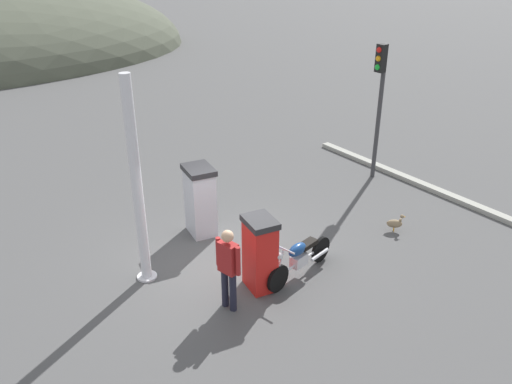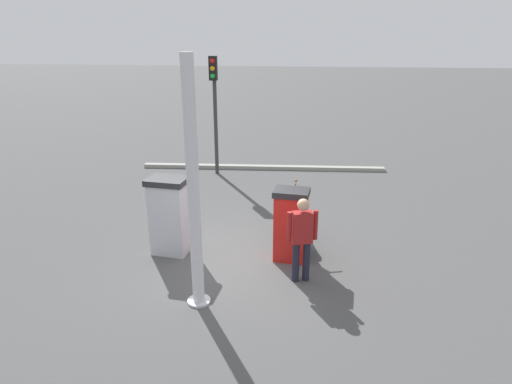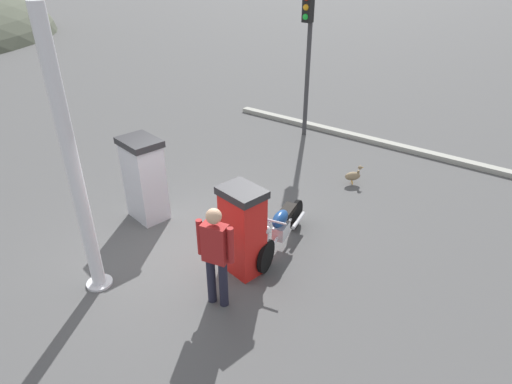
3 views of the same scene
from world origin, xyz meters
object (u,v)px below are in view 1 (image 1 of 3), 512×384
object	(u,v)px
fuel_pump_near	(260,253)
motorcycle_near_pump	(300,257)
fuel_pump_far	(200,200)
attendant_person	(228,265)
wandering_duck	(395,223)
canopy_support_pole	(137,188)
roadside_traffic_light	(380,89)

from	to	relation	value
fuel_pump_near	motorcycle_near_pump	distance (m)	0.92
fuel_pump_far	attendant_person	xyz separation A→B (m)	(-0.83, -2.74, 0.10)
motorcycle_near_pump	attendant_person	distance (m)	1.76
wandering_duck	attendant_person	bearing A→B (deg)	-175.49
wandering_duck	canopy_support_pole	bearing A→B (deg)	166.40
attendant_person	fuel_pump_far	bearing A→B (deg)	73.20
fuel_pump_far	canopy_support_pole	xyz separation A→B (m)	(-1.76, -1.03, 1.15)
attendant_person	wandering_duck	size ratio (longest dim) A/B	3.71
fuel_pump_near	canopy_support_pole	size ratio (longest dim) A/B	0.37
fuel_pump_far	roadside_traffic_light	world-z (taller)	roadside_traffic_light
attendant_person	fuel_pump_near	bearing A→B (deg)	16.27
wandering_duck	roadside_traffic_light	distance (m)	3.90
fuel_pump_near	motorcycle_near_pump	xyz separation A→B (m)	(0.86, -0.13, -0.33)
fuel_pump_far	canopy_support_pole	distance (m)	2.34
wandering_duck	canopy_support_pole	world-z (taller)	canopy_support_pole
fuel_pump_far	attendant_person	distance (m)	2.87
fuel_pump_far	motorcycle_near_pump	size ratio (longest dim) A/B	0.86
attendant_person	motorcycle_near_pump	bearing A→B (deg)	3.88
wandering_duck	roadside_traffic_light	xyz separation A→B (m)	(1.73, 2.58, 2.35)
motorcycle_near_pump	canopy_support_pole	world-z (taller)	canopy_support_pole
roadside_traffic_light	attendant_person	bearing A→B (deg)	-155.18
attendant_person	wandering_duck	world-z (taller)	attendant_person
wandering_duck	roadside_traffic_light	size ratio (longest dim) A/B	0.12
fuel_pump_near	canopy_support_pole	xyz separation A→B (m)	(-1.76, 1.47, 1.22)
fuel_pump_near	wandering_duck	world-z (taller)	fuel_pump_near
fuel_pump_far	attendant_person	size ratio (longest dim) A/B	1.01
canopy_support_pole	attendant_person	bearing A→B (deg)	-61.54
fuel_pump_near	wandering_duck	size ratio (longest dim) A/B	3.43
fuel_pump_near	fuel_pump_far	size ratio (longest dim) A/B	0.92
motorcycle_near_pump	wandering_duck	world-z (taller)	motorcycle_near_pump
canopy_support_pole	fuel_pump_near	bearing A→B (deg)	-39.95
motorcycle_near_pump	canopy_support_pole	distance (m)	3.43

